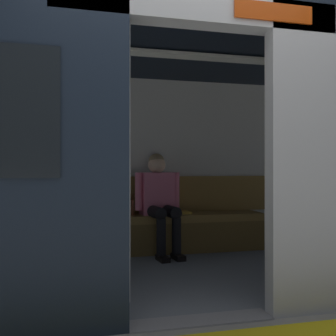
% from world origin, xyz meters
% --- Properties ---
extents(ground_plane, '(60.00, 60.00, 0.00)m').
position_xyz_m(ground_plane, '(0.00, 0.00, 0.00)').
color(ground_plane, gray).
extents(train_car, '(6.40, 2.57, 2.25)m').
position_xyz_m(train_car, '(0.06, -1.12, 1.48)').
color(train_car, silver).
rests_on(train_car, ground_plane).
extents(bench_seat, '(2.88, 0.44, 0.46)m').
position_xyz_m(bench_seat, '(0.00, -2.06, 0.35)').
color(bench_seat, olive).
rests_on(bench_seat, ground_plane).
extents(person_seated, '(0.55, 0.71, 1.18)m').
position_xyz_m(person_seated, '(-0.15, -2.01, 0.68)').
color(person_seated, pink).
rests_on(person_seated, ground_plane).
extents(handbag, '(0.26, 0.15, 0.17)m').
position_xyz_m(handbag, '(0.27, -2.13, 0.54)').
color(handbag, brown).
rests_on(handbag, bench_seat).
extents(book, '(0.15, 0.22, 0.03)m').
position_xyz_m(book, '(-0.47, -2.09, 0.47)').
color(book, gold).
rests_on(book, bench_seat).
extents(grab_pole_door, '(0.04, 0.04, 2.11)m').
position_xyz_m(grab_pole_door, '(0.42, -0.45, 1.06)').
color(grab_pole_door, silver).
rests_on(grab_pole_door, ground_plane).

